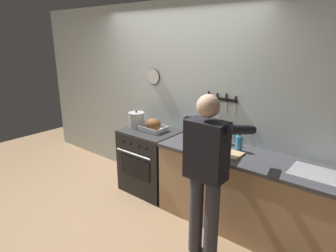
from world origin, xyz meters
name	(u,v)px	position (x,y,z in m)	size (l,w,h in m)	color
ground_plane	(109,227)	(0.00, 0.00, 0.00)	(8.00, 8.00, 0.00)	#937251
wall_back	(179,100)	(0.00, 1.35, 1.30)	(6.00, 0.13, 2.60)	silver
counter_block	(245,192)	(1.21, 0.99, 0.46)	(2.03, 0.65, 0.90)	tan
stove	(151,160)	(-0.22, 0.99, 0.45)	(0.76, 0.67, 0.90)	black
person_cook	(207,168)	(1.09, 0.35, 0.95)	(0.51, 0.63, 1.66)	#383842
roasting_pan	(153,125)	(-0.18, 1.01, 0.98)	(0.35, 0.26, 0.17)	#B7B7BC
stock_pot	(137,120)	(-0.48, 0.99, 1.01)	(0.23, 0.23, 0.24)	#B7B7BC
cutting_board	(225,153)	(0.99, 0.90, 0.91)	(0.36, 0.24, 0.02)	tan
bottle_dish_soap	(239,143)	(1.06, 1.06, 0.99)	(0.08, 0.08, 0.23)	#338CCC
bottle_cooking_oil	(229,137)	(0.88, 1.18, 1.00)	(0.07, 0.07, 0.24)	gold
bottle_olive_oil	(203,132)	(0.58, 1.07, 1.03)	(0.06, 0.06, 0.30)	#385623
bottle_wine_red	(213,133)	(0.70, 1.10, 1.03)	(0.07, 0.07, 0.32)	#47141E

